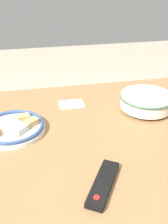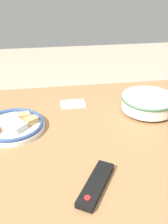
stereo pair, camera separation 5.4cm
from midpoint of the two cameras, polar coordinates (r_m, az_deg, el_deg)
The scene contains 5 objects.
dining_table at distance 1.10m, azimuth 1.08°, elevation -7.48°, with size 1.52×0.92×0.75m.
noodle_bowl at distance 1.21m, azimuth 12.17°, elevation 2.40°, with size 0.24×0.24×0.07m.
food_plate at distance 1.08m, azimuth -16.51°, elevation -3.30°, with size 0.25×0.25×0.04m.
tv_remote at distance 0.81m, azimuth 2.24°, elevation -15.36°, with size 0.15×0.19×0.02m.
folded_napkin at distance 1.24m, azimuth -3.99°, elevation 1.70°, with size 0.11×0.08×0.01m.
Camera 1 is at (0.23, 0.85, 1.33)m, focal length 42.00 mm.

